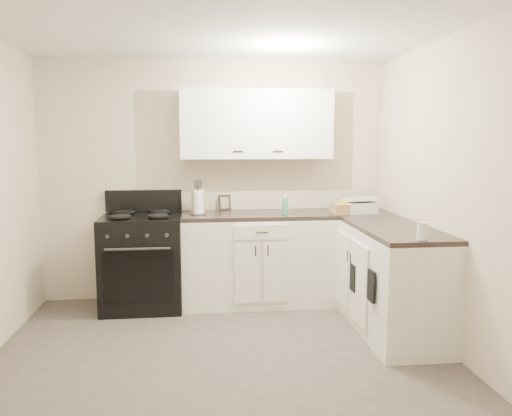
{
  "coord_description": "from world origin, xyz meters",
  "views": [
    {
      "loc": [
        -0.16,
        -3.5,
        1.67
      ],
      "look_at": [
        0.33,
        0.85,
        1.08
      ],
      "focal_mm": 35.0,
      "sensor_mm": 36.0,
      "label": 1
    }
  ],
  "objects": [
    {
      "name": "floor",
      "position": [
        0.0,
        0.0,
        0.0
      ],
      "size": [
        3.6,
        3.6,
        0.0
      ],
      "primitive_type": "plane",
      "color": "#473F38",
      "rests_on": "ground"
    },
    {
      "name": "ceiling",
      "position": [
        0.0,
        0.0,
        2.5
      ],
      "size": [
        3.6,
        3.6,
        0.0
      ],
      "primitive_type": "plane",
      "color": "white",
      "rests_on": "wall_back"
    },
    {
      "name": "wall_back",
      "position": [
        0.0,
        1.8,
        1.25
      ],
      "size": [
        3.6,
        0.0,
        3.6
      ],
      "primitive_type": "plane",
      "rotation": [
        1.57,
        0.0,
        0.0
      ],
      "color": "beige",
      "rests_on": "ground"
    },
    {
      "name": "wall_right",
      "position": [
        1.8,
        0.0,
        1.25
      ],
      "size": [
        0.0,
        3.6,
        3.6
      ],
      "primitive_type": "plane",
      "rotation": [
        1.57,
        0.0,
        -1.57
      ],
      "color": "beige",
      "rests_on": "ground"
    },
    {
      "name": "wall_front",
      "position": [
        0.0,
        -1.8,
        1.25
      ],
      "size": [
        3.6,
        0.0,
        3.6
      ],
      "primitive_type": "plane",
      "rotation": [
        -1.57,
        0.0,
        0.0
      ],
      "color": "beige",
      "rests_on": "ground"
    },
    {
      "name": "base_cabinets_back",
      "position": [
        0.43,
        1.5,
        0.45
      ],
      "size": [
        1.55,
        0.6,
        0.9
      ],
      "primitive_type": "cube",
      "color": "silver",
      "rests_on": "floor"
    },
    {
      "name": "base_cabinets_right",
      "position": [
        1.5,
        0.85,
        0.45
      ],
      "size": [
        0.6,
        1.9,
        0.9
      ],
      "primitive_type": "cube",
      "color": "silver",
      "rests_on": "floor"
    },
    {
      "name": "countertop_back",
      "position": [
        0.43,
        1.5,
        0.92
      ],
      "size": [
        1.55,
        0.6,
        0.04
      ],
      "primitive_type": "cube",
      "color": "black",
      "rests_on": "base_cabinets_back"
    },
    {
      "name": "countertop_right",
      "position": [
        1.5,
        0.85,
        0.92
      ],
      "size": [
        0.6,
        1.9,
        0.04
      ],
      "primitive_type": "cube",
      "color": "black",
      "rests_on": "base_cabinets_right"
    },
    {
      "name": "upper_cabinets",
      "position": [
        0.43,
        1.65,
        1.84
      ],
      "size": [
        1.55,
        0.3,
        0.7
      ],
      "primitive_type": "cube",
      "color": "white",
      "rests_on": "wall_back"
    },
    {
      "name": "stove",
      "position": [
        -0.75,
        1.48,
        0.46
      ],
      "size": [
        0.78,
        0.67,
        0.94
      ],
      "primitive_type": "cube",
      "color": "black",
      "rests_on": "floor"
    },
    {
      "name": "knife_block",
      "position": [
        -0.18,
        1.6,
        1.06
      ],
      "size": [
        0.14,
        0.13,
        0.24
      ],
      "primitive_type": "cube",
      "rotation": [
        0.0,
        0.0,
        0.37
      ],
      "color": "tan",
      "rests_on": "countertop_back"
    },
    {
      "name": "paper_towel",
      "position": [
        -0.18,
        1.48,
        1.06
      ],
      "size": [
        0.12,
        0.12,
        0.24
      ],
      "primitive_type": "cylinder",
      "rotation": [
        0.0,
        0.0,
        0.26
      ],
      "color": "white",
      "rests_on": "countertop_back"
    },
    {
      "name": "soap_bottle",
      "position": [
        0.69,
        1.42,
        1.02
      ],
      "size": [
        0.07,
        0.07,
        0.16
      ],
      "primitive_type": "cylinder",
      "rotation": [
        0.0,
        0.0,
        -0.38
      ],
      "color": "#3C9E5A",
      "rests_on": "countertop_back"
    },
    {
      "name": "picture_frame",
      "position": [
        0.1,
        1.76,
        1.02
      ],
      "size": [
        0.14,
        0.09,
        0.16
      ],
      "primitive_type": "cube",
      "rotation": [
        -0.14,
        0.0,
        0.38
      ],
      "color": "black",
      "rests_on": "countertop_back"
    },
    {
      "name": "wicker_basket",
      "position": [
        1.32,
        1.39,
        0.99
      ],
      "size": [
        0.33,
        0.24,
        0.1
      ],
      "primitive_type": "cube",
      "rotation": [
        0.0,
        0.0,
        0.13
      ],
      "color": "#AA8150",
      "rests_on": "countertop_right"
    },
    {
      "name": "countertop_grill",
      "position": [
        1.47,
        1.42,
        0.99
      ],
      "size": [
        0.32,
        0.3,
        0.11
      ],
      "primitive_type": "cube",
      "rotation": [
        0.0,
        0.0,
        0.11
      ],
      "color": "silver",
      "rests_on": "countertop_right"
    },
    {
      "name": "glass_jar",
      "position": [
        1.49,
        0.0,
        1.01
      ],
      "size": [
        0.08,
        0.08,
        0.13
      ],
      "primitive_type": "cylinder",
      "rotation": [
        0.0,
        0.0,
        0.02
      ],
      "color": "silver",
      "rests_on": "countertop_right"
    },
    {
      "name": "oven_mitt_near",
      "position": [
        1.18,
        0.2,
        0.53
      ],
      "size": [
        0.02,
        0.14,
        0.25
      ],
      "primitive_type": "cube",
      "color": "black",
      "rests_on": "base_cabinets_right"
    },
    {
      "name": "oven_mitt_far",
      "position": [
        1.18,
        0.67,
        0.47
      ],
      "size": [
        0.02,
        0.14,
        0.24
      ],
      "primitive_type": "cube",
      "color": "black",
      "rests_on": "base_cabinets_right"
    }
  ]
}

